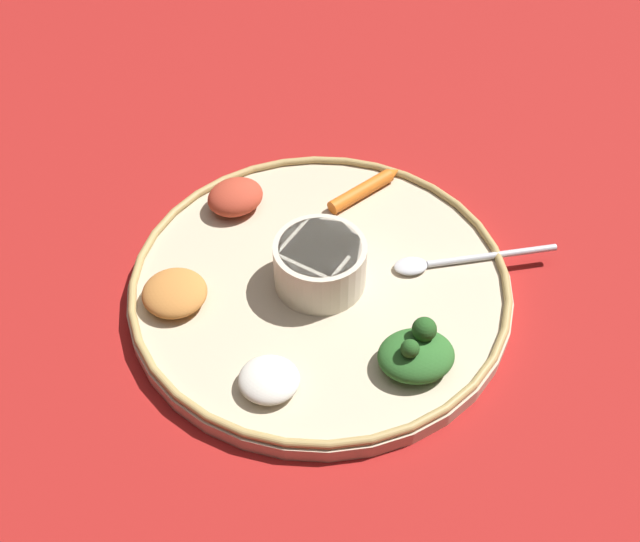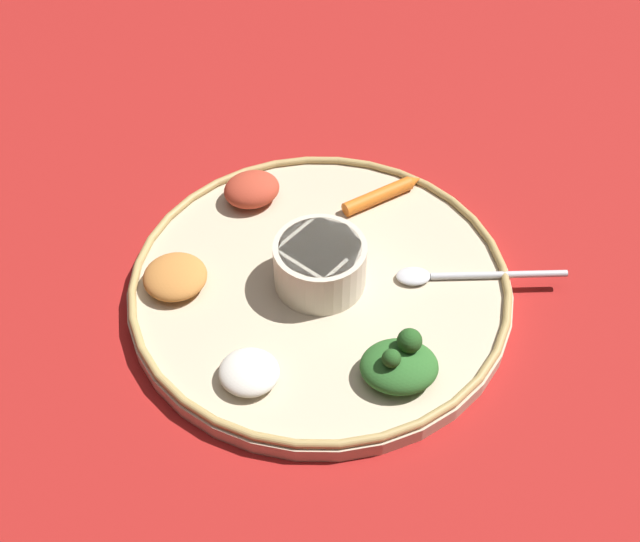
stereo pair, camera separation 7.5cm
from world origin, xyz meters
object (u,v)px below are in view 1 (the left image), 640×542
center_bowl (320,263)px  carrot_near_spoon (365,189)px  greens_pile (417,353)px  spoon (450,261)px

center_bowl → carrot_near_spoon: center_bowl is taller
greens_pile → spoon: bearing=124.1°
center_bowl → greens_pile: size_ratio=1.03×
spoon → greens_pile: (0.07, -0.11, 0.01)m
greens_pile → center_bowl: bearing=-175.4°
center_bowl → spoon: 0.13m
center_bowl → greens_pile: (0.13, 0.01, -0.01)m
greens_pile → carrot_near_spoon: greens_pile is taller
spoon → carrot_near_spoon: size_ratio=1.60×
center_bowl → carrot_near_spoon: bearing=123.0°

